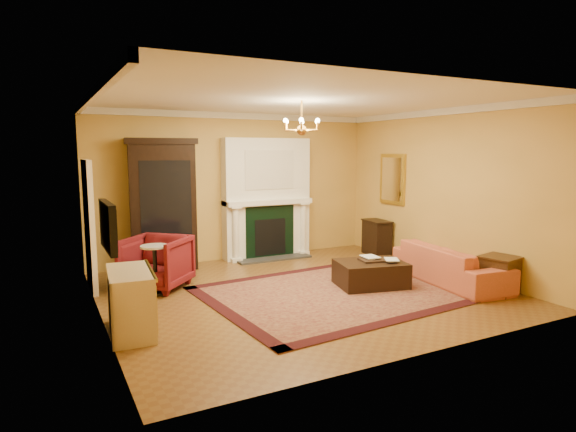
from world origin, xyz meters
TOP-DOWN VIEW (x-y plane):
  - floor at (0.00, 0.00)m, footprint 6.00×5.50m
  - ceiling at (0.00, 0.00)m, footprint 6.00×5.50m
  - wall_back at (0.00, 2.76)m, footprint 6.00×0.02m
  - wall_front at (0.00, -2.76)m, footprint 6.00×0.02m
  - wall_left at (-3.01, 0.00)m, footprint 0.02×5.50m
  - wall_right at (3.01, 0.00)m, footprint 0.02×5.50m
  - fireplace at (0.60, 2.57)m, footprint 1.90×0.70m
  - crown_molding at (0.00, 0.96)m, footprint 6.00×5.50m
  - doorway at (-2.95, 1.70)m, footprint 0.08×1.05m
  - tv_panel at (-2.95, -0.60)m, footprint 0.09×0.95m
  - gilt_mirror at (2.97, 1.40)m, footprint 0.06×0.76m
  - chandelier at (-0.00, 0.00)m, footprint 0.63×0.55m
  - oriental_rug at (0.52, -0.34)m, footprint 4.33×3.38m
  - china_cabinet at (-1.60, 2.49)m, footprint 1.24×0.69m
  - wingback_armchair at (-2.02, 1.21)m, footprint 1.27×1.26m
  - pedestal_table at (-2.11, 0.91)m, footprint 0.44×0.44m
  - commode at (-2.73, -0.60)m, footprint 0.59×1.09m
  - coral_sofa at (2.50, -0.73)m, footprint 0.89×2.26m
  - end_table at (2.72, -1.54)m, footprint 0.58×0.58m
  - console_table at (2.78, 1.64)m, footprint 0.45×0.70m
  - leather_ottoman at (1.15, -0.31)m, footprint 1.24×1.02m
  - ottoman_tray at (1.22, -0.28)m, footprint 0.50×0.43m
  - book_a at (1.11, -0.17)m, footprint 0.24×0.06m
  - book_b at (1.34, -0.43)m, footprint 0.20×0.13m
  - topiary_left at (-0.04, 2.53)m, footprint 0.17×0.17m
  - topiary_right at (1.35, 2.53)m, footprint 0.16×0.16m

SIDE VIEW (x-z plane):
  - floor at x=0.00m, z-range -0.02..0.00m
  - oriental_rug at x=0.52m, z-range 0.00..0.02m
  - leather_ottoman at x=1.15m, z-range 0.02..0.42m
  - end_table at x=2.72m, z-range 0.00..0.57m
  - console_table at x=2.78m, z-range 0.00..0.73m
  - commode at x=-2.73m, z-range 0.00..0.78m
  - coral_sofa at x=2.50m, z-range 0.00..0.86m
  - ottoman_tray at x=1.22m, z-range 0.42..0.45m
  - pedestal_table at x=-2.11m, z-range 0.06..0.84m
  - wingback_armchair at x=-2.02m, z-range 0.00..0.95m
  - book_b at x=1.34m, z-range 0.45..0.74m
  - book_a at x=1.11m, z-range 0.45..0.77m
  - doorway at x=-2.95m, z-range 0.00..2.10m
  - china_cabinet at x=-1.60m, z-range 0.00..2.36m
  - fireplace at x=0.60m, z-range -0.06..2.44m
  - tv_panel at x=-2.95m, z-range 1.06..1.64m
  - topiary_right at x=1.35m, z-range 1.25..1.69m
  - topiary_left at x=-0.04m, z-range 1.25..1.70m
  - wall_back at x=0.00m, z-range 0.00..3.00m
  - wall_front at x=0.00m, z-range 0.00..3.00m
  - wall_left at x=-3.01m, z-range 0.00..3.00m
  - wall_right at x=3.01m, z-range 0.00..3.00m
  - gilt_mirror at x=2.97m, z-range 1.12..2.17m
  - chandelier at x=0.00m, z-range 2.34..2.87m
  - crown_molding at x=0.00m, z-range 2.88..3.00m
  - ceiling at x=0.00m, z-range 3.00..3.02m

